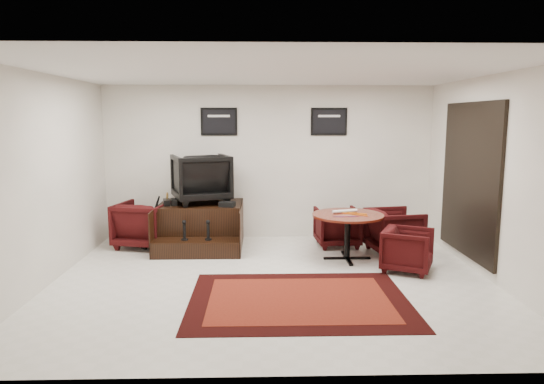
{
  "coord_description": "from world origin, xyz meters",
  "views": [
    {
      "loc": [
        -0.18,
        -6.4,
        2.21
      ],
      "look_at": [
        0.02,
        0.9,
        1.1
      ],
      "focal_mm": 32.0,
      "sensor_mm": 36.0,
      "label": 1
    }
  ],
  "objects_px": {
    "shine_podium": "(201,227)",
    "meeting_table": "(348,220)",
    "shine_chair": "(201,176)",
    "armchair_side": "(143,222)",
    "table_chair_corner": "(408,248)",
    "table_chair_back": "(337,225)",
    "table_chair_window": "(394,229)"
  },
  "relations": [
    {
      "from": "shine_podium",
      "to": "meeting_table",
      "type": "bearing_deg",
      "value": -20.3
    },
    {
      "from": "shine_chair",
      "to": "meeting_table",
      "type": "xyz_separation_m",
      "value": [
        2.4,
        -1.04,
        -0.58
      ]
    },
    {
      "from": "shine_podium",
      "to": "armchair_side",
      "type": "xyz_separation_m",
      "value": [
        -0.99,
        -0.02,
        0.09
      ]
    },
    {
      "from": "shine_podium",
      "to": "shine_chair",
      "type": "relative_size",
      "value": 1.56
    },
    {
      "from": "table_chair_corner",
      "to": "shine_chair",
      "type": "bearing_deg",
      "value": 88.2
    },
    {
      "from": "table_chair_back",
      "to": "table_chair_corner",
      "type": "relative_size",
      "value": 1.07
    },
    {
      "from": "armchair_side",
      "to": "table_chair_back",
      "type": "xyz_separation_m",
      "value": [
        3.37,
        -0.04,
        -0.06
      ]
    },
    {
      "from": "shine_chair",
      "to": "table_chair_corner",
      "type": "xyz_separation_m",
      "value": [
        3.17,
        -1.65,
        -0.87
      ]
    },
    {
      "from": "meeting_table",
      "to": "table_chair_window",
      "type": "relative_size",
      "value": 1.38
    },
    {
      "from": "shine_podium",
      "to": "table_chair_window",
      "type": "relative_size",
      "value": 1.84
    },
    {
      "from": "table_chair_back",
      "to": "meeting_table",
      "type": "bearing_deg",
      "value": 87.76
    },
    {
      "from": "table_chair_back",
      "to": "table_chair_corner",
      "type": "distance_m",
      "value": 1.65
    },
    {
      "from": "shine_podium",
      "to": "meeting_table",
      "type": "height_order",
      "value": "shine_podium"
    },
    {
      "from": "table_chair_back",
      "to": "shine_podium",
      "type": "bearing_deg",
      "value": -5.65
    },
    {
      "from": "shine_podium",
      "to": "table_chair_back",
      "type": "xyz_separation_m",
      "value": [
        2.38,
        -0.06,
        0.03
      ]
    },
    {
      "from": "shine_chair",
      "to": "table_chair_corner",
      "type": "bearing_deg",
      "value": 133.77
    },
    {
      "from": "armchair_side",
      "to": "table_chair_window",
      "type": "bearing_deg",
      "value": -174.12
    },
    {
      "from": "armchair_side",
      "to": "table_chair_window",
      "type": "relative_size",
      "value": 1.08
    },
    {
      "from": "armchair_side",
      "to": "table_chair_corner",
      "type": "bearing_deg",
      "value": 173.05
    },
    {
      "from": "table_chair_back",
      "to": "table_chair_window",
      "type": "xyz_separation_m",
      "value": [
        0.87,
        -0.46,
        0.03
      ]
    },
    {
      "from": "meeting_table",
      "to": "table_chair_back",
      "type": "relative_size",
      "value": 1.5
    },
    {
      "from": "table_chair_back",
      "to": "table_chair_window",
      "type": "relative_size",
      "value": 0.92
    },
    {
      "from": "table_chair_corner",
      "to": "table_chair_window",
      "type": "bearing_deg",
      "value": 21.3
    },
    {
      "from": "meeting_table",
      "to": "table_chair_corner",
      "type": "height_order",
      "value": "meeting_table"
    },
    {
      "from": "shine_podium",
      "to": "table_chair_corner",
      "type": "bearing_deg",
      "value": -25.37
    },
    {
      "from": "table_chair_back",
      "to": "shine_chair",
      "type": "bearing_deg",
      "value": -9.19
    },
    {
      "from": "shine_podium",
      "to": "meeting_table",
      "type": "distance_m",
      "value": 2.58
    },
    {
      "from": "meeting_table",
      "to": "table_chair_corner",
      "type": "xyz_separation_m",
      "value": [
        0.77,
        -0.62,
        -0.29
      ]
    },
    {
      "from": "shine_chair",
      "to": "armchair_side",
      "type": "bearing_deg",
      "value": -9.22
    },
    {
      "from": "table_chair_window",
      "to": "table_chair_corner",
      "type": "relative_size",
      "value": 1.17
    },
    {
      "from": "meeting_table",
      "to": "table_chair_window",
      "type": "bearing_deg",
      "value": 23.31
    },
    {
      "from": "shine_chair",
      "to": "table_chair_back",
      "type": "bearing_deg",
      "value": 156.28
    }
  ]
}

